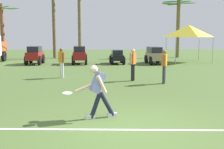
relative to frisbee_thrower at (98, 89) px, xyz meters
name	(u,v)px	position (x,y,z in m)	size (l,w,h in m)	color
ground_plane	(127,129)	(0.67, -0.97, -0.80)	(80.00, 80.00, 0.00)	#48612D
field_line_paint	(127,130)	(0.67, -1.01, -0.79)	(20.38, 0.10, 0.01)	white
frisbee_thrower	(98,89)	(0.00, 0.00, 0.00)	(1.13, 0.47, 1.42)	#191E38
frisbee_in_flight	(67,93)	(-0.80, -0.02, -0.11)	(0.32, 0.33, 0.05)	white
teammate_near_sideline	(164,63)	(3.09, 5.32, 0.14)	(0.33, 0.48, 1.56)	#33333D
teammate_midfield	(62,60)	(-1.81, 7.44, 0.14)	(0.36, 0.44, 1.56)	silver
teammate_deep	(133,62)	(1.77, 6.21, 0.14)	(0.35, 0.46, 1.56)	black
parked_car_slot_a	(35,55)	(-4.75, 14.89, -0.06)	(1.17, 2.35, 1.40)	maroon
parked_car_slot_b	(80,54)	(-1.28, 14.89, -0.06)	(1.24, 2.38, 1.40)	maroon
parked_car_slot_c	(117,57)	(1.67, 14.84, -0.23)	(1.13, 2.22, 1.10)	black
parked_car_slot_d	(154,55)	(4.61, 14.52, -0.08)	(1.23, 2.44, 1.34)	#998466
palm_tree_far_left	(2,26)	(-8.89, 20.50, 2.35)	(3.21, 3.52, 5.24)	brown
palm_tree_left_of_centre	(54,18)	(-4.13, 21.34, 3.17)	(3.22, 3.33, 6.80)	brown
palm_tree_right_of_centre	(79,16)	(-1.59, 21.11, 3.33)	(3.23, 3.71, 6.88)	brown
palm_tree_far_right	(178,23)	(8.37, 21.10, 2.72)	(3.61, 3.80, 5.91)	brown
event_tent	(189,31)	(7.86, 16.21, 1.80)	(3.18, 3.18, 3.11)	#B2B5BA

